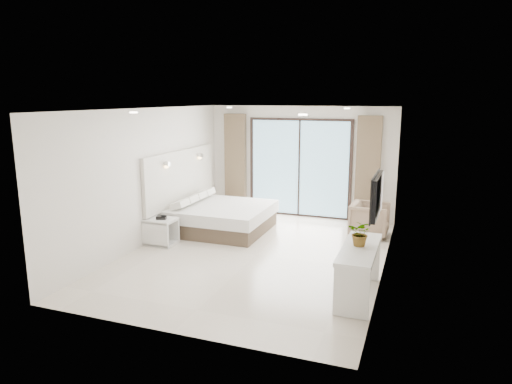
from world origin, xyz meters
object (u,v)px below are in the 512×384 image
armchair (370,218)px  nightstand (161,232)px  bed (221,217)px  console_desk (359,261)px

armchair → nightstand: bearing=119.7°
nightstand → armchair: 4.36m
bed → nightstand: (-0.72, -1.32, -0.03)m
bed → nightstand: bearing=-118.6°
console_desk → nightstand: bearing=164.4°
bed → nightstand: 1.50m
console_desk → armchair: 3.17m
bed → console_desk: 4.14m
bed → console_desk: size_ratio=1.29×
console_desk → armchair: size_ratio=2.01×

